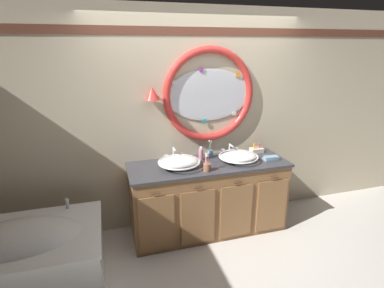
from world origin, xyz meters
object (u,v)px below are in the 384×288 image
(folded_hand_towel, at_px, (271,158))
(toiletry_basket, at_px, (257,150))
(sink_basin_left, at_px, (179,162))
(bathtub, at_px, (21,257))
(soap_dispenser, at_px, (201,154))
(sink_basin_right, at_px, (239,157))
(toothbrush_holder_left, at_px, (207,166))
(toothbrush_holder_right, at_px, (210,153))

(folded_hand_towel, bearing_deg, toiletry_basket, 96.70)
(toiletry_basket, bearing_deg, sink_basin_left, -168.59)
(bathtub, bearing_deg, soap_dispenser, 15.87)
(sink_basin_right, xyz_separation_m, soap_dispenser, (-0.41, 0.16, 0.02))
(soap_dispenser, height_order, folded_hand_towel, soap_dispenser)
(sink_basin_right, height_order, toiletry_basket, toiletry_basket)
(soap_dispenser, distance_m, folded_hand_towel, 0.84)
(bathtub, xyz_separation_m, soap_dispenser, (1.90, 0.54, 0.62))
(soap_dispenser, bearing_deg, toiletry_basket, 4.55)
(sink_basin_left, xyz_separation_m, toothbrush_holder_left, (0.27, -0.18, -0.01))
(sink_basin_right, distance_m, soap_dispenser, 0.44)
(sink_basin_left, bearing_deg, soap_dispenser, 26.71)
(sink_basin_left, height_order, toiletry_basket, sink_basin_left)
(bathtub, xyz_separation_m, folded_hand_towel, (2.70, 0.30, 0.56))
(sink_basin_right, relative_size, toothbrush_holder_left, 2.14)
(folded_hand_towel, height_order, toiletry_basket, toiletry_basket)
(toothbrush_holder_right, xyz_separation_m, soap_dispenser, (-0.13, -0.04, 0.02))
(sink_basin_left, bearing_deg, toothbrush_holder_right, 24.65)
(sink_basin_right, height_order, toothbrush_holder_left, toothbrush_holder_left)
(toothbrush_holder_left, bearing_deg, toiletry_basket, 26.08)
(sink_basin_right, bearing_deg, toothbrush_holder_left, -158.55)
(bathtub, xyz_separation_m, toothbrush_holder_right, (2.03, 0.59, 0.60))
(sink_basin_left, relative_size, toiletry_basket, 2.97)
(bathtub, distance_m, folded_hand_towel, 2.78)
(toothbrush_holder_left, height_order, toiletry_basket, toothbrush_holder_left)
(sink_basin_right, bearing_deg, bathtub, -170.55)
(bathtub, distance_m, soap_dispenser, 2.07)
(toothbrush_holder_right, height_order, folded_hand_towel, toothbrush_holder_right)
(soap_dispenser, bearing_deg, toothbrush_holder_right, 19.34)
(bathtub, distance_m, toothbrush_holder_left, 1.96)
(folded_hand_towel, distance_m, toiletry_basket, 0.30)
(sink_basin_left, bearing_deg, sink_basin_right, 0.00)
(toothbrush_holder_left, bearing_deg, sink_basin_right, 21.45)
(toothbrush_holder_left, relative_size, soap_dispenser, 1.29)
(bathtub, distance_m, toothbrush_holder_right, 2.20)
(soap_dispenser, bearing_deg, toothbrush_holder_left, -97.42)
(toothbrush_holder_left, bearing_deg, folded_hand_towel, 6.55)
(toothbrush_holder_left, distance_m, toiletry_basket, 0.90)
(sink_basin_left, xyz_separation_m, folded_hand_towel, (1.11, -0.08, -0.04))
(toothbrush_holder_right, relative_size, toiletry_basket, 1.41)
(sink_basin_left, distance_m, sink_basin_right, 0.72)
(bathtub, distance_m, sink_basin_right, 2.42)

